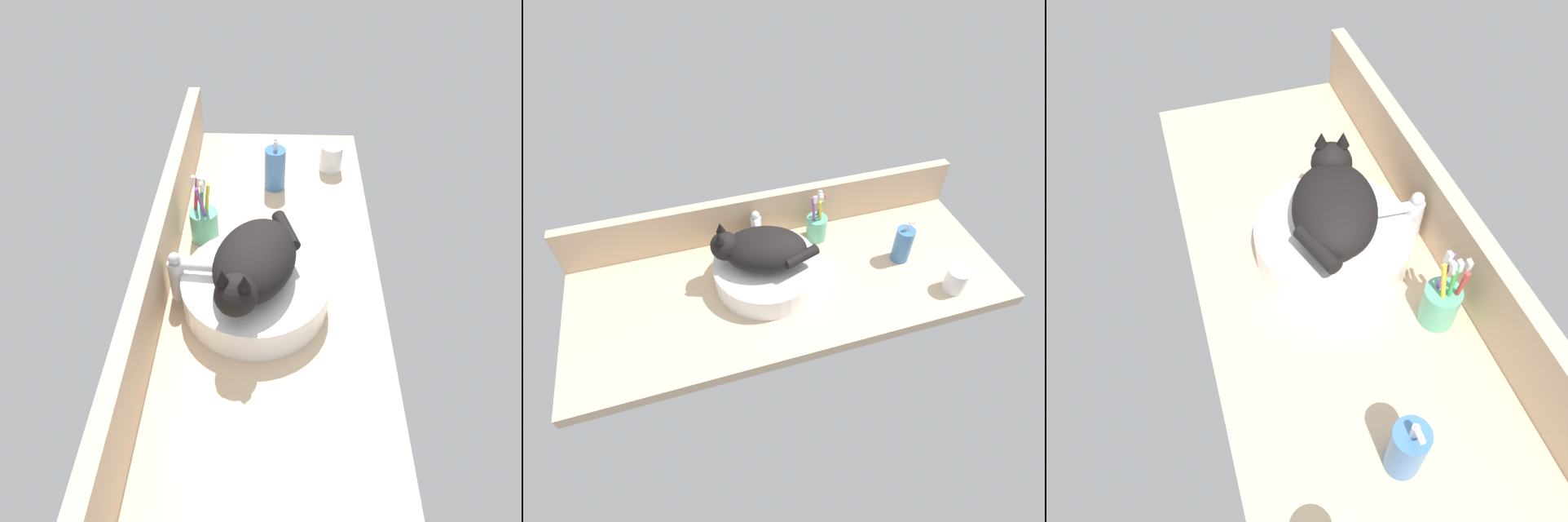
% 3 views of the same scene
% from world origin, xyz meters
% --- Properties ---
extents(ground_plane, '(1.38, 0.54, 0.04)m').
position_xyz_m(ground_plane, '(0.00, 0.00, -0.02)').
color(ground_plane, '#D1B28E').
extents(backsplash_panel, '(1.38, 0.04, 0.16)m').
position_xyz_m(backsplash_panel, '(0.00, 0.25, 0.08)').
color(backsplash_panel, '#CCAD8C').
rests_on(backsplash_panel, ground_plane).
extents(sink_basin, '(0.33, 0.33, 0.08)m').
position_xyz_m(sink_basin, '(-0.06, 0.03, 0.04)').
color(sink_basin, white).
rests_on(sink_basin, ground_plane).
extents(cat, '(0.31, 0.23, 0.14)m').
position_xyz_m(cat, '(-0.08, 0.03, 0.14)').
color(cat, black).
rests_on(cat, sink_basin).
extents(faucet, '(0.04, 0.12, 0.14)m').
position_xyz_m(faucet, '(-0.05, 0.19, 0.07)').
color(faucet, silver).
rests_on(faucet, ground_plane).
extents(soap_dispenser, '(0.06, 0.06, 0.16)m').
position_xyz_m(soap_dispenser, '(0.39, -0.01, 0.06)').
color(soap_dispenser, '#3F72B2').
rests_on(soap_dispenser, ground_plane).
extents(toothbrush_cup, '(0.07, 0.07, 0.19)m').
position_xyz_m(toothbrush_cup, '(0.15, 0.17, 0.05)').
color(toothbrush_cup, '#5BB28E').
rests_on(toothbrush_cup, ground_plane).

